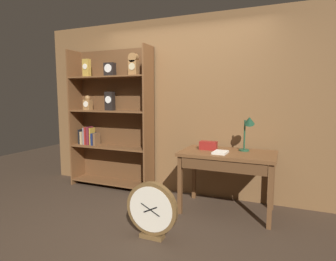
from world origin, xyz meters
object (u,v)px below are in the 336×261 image
(bookshelf, at_px, (110,119))
(open_repair_manual, at_px, (220,152))
(workbench, at_px, (227,160))
(toolbox_small, at_px, (208,146))
(round_clock_large, at_px, (152,210))
(desk_lamp, at_px, (248,126))

(bookshelf, distance_m, open_repair_manual, 1.93)
(workbench, bearing_deg, bookshelf, 170.81)
(toolbox_small, relative_size, round_clock_large, 0.37)
(toolbox_small, distance_m, round_clock_large, 1.19)
(toolbox_small, bearing_deg, workbench, -15.68)
(desk_lamp, xyz_separation_m, open_repair_manual, (-0.29, -0.24, -0.30))
(bookshelf, height_order, open_repair_manual, bookshelf)
(open_repair_manual, bearing_deg, toolbox_small, 142.44)
(bookshelf, relative_size, round_clock_large, 3.68)
(bookshelf, relative_size, workbench, 1.90)
(desk_lamp, xyz_separation_m, toolbox_small, (-0.48, -0.07, -0.26))
(workbench, xyz_separation_m, round_clock_large, (-0.58, -0.95, -0.37))
(workbench, height_order, desk_lamp, desk_lamp)
(open_repair_manual, bearing_deg, round_clock_large, -117.54)
(toolbox_small, bearing_deg, desk_lamp, 8.08)
(round_clock_large, bearing_deg, toolbox_small, 72.86)
(open_repair_manual, bearing_deg, desk_lamp, 43.05)
(round_clock_large, bearing_deg, bookshelf, 136.96)
(bookshelf, height_order, desk_lamp, bookshelf)
(workbench, height_order, round_clock_large, workbench)
(desk_lamp, distance_m, open_repair_manual, 0.48)
(bookshelf, bearing_deg, desk_lamp, -4.50)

